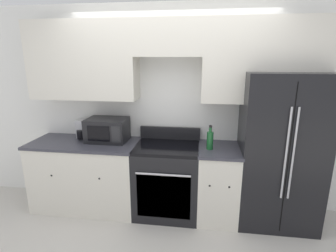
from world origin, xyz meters
name	(u,v)px	position (x,y,z in m)	size (l,w,h in m)	color
ground_plane	(164,226)	(0.00, 0.00, 0.00)	(12.00, 12.00, 0.00)	beige
wall_back	(171,88)	(0.00, 0.58, 1.58)	(8.00, 0.39, 2.60)	white
lower_cabinets_left	(87,174)	(-1.08, 0.31, 0.46)	(1.38, 0.64, 0.91)	silver
lower_cabinets_right	(218,183)	(0.62, 0.31, 0.46)	(0.50, 0.64, 0.91)	silver
oven_range	(167,179)	(-0.01, 0.31, 0.46)	(0.79, 0.65, 1.07)	black
refrigerator	(279,151)	(1.31, 0.34, 0.90)	(0.90, 0.72, 1.81)	black
microwave	(107,130)	(-0.80, 0.40, 1.06)	(0.51, 0.37, 0.29)	black
bottle	(210,140)	(0.50, 0.26, 1.03)	(0.08, 0.08, 0.29)	#195928
coffee_maker	(83,129)	(-1.17, 0.49, 1.02)	(0.16, 0.23, 0.24)	#B7B7BC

